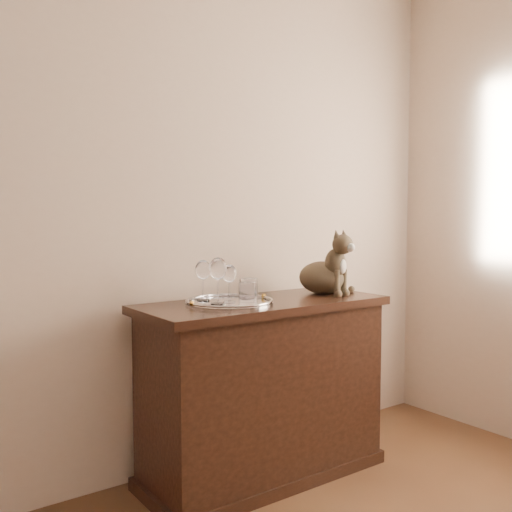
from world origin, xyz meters
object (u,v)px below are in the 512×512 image
Objects in this scene: wine_glass_a at (203,281)px; wine_glass_d at (229,283)px; cat at (322,261)px; sideboard at (263,389)px; tray at (229,303)px; wine_glass_c at (218,281)px; tumbler_c at (249,289)px; tumbler_a at (247,292)px.

wine_glass_d is (0.08, -0.10, -0.01)m from wine_glass_a.
wine_glass_d is 0.52× the size of cat.
sideboard is 0.71m from cat.
sideboard is at bearing -6.38° from tray.
wine_glass_a is at bearing 163.10° from cat.
tray is at bearing 56.93° from wine_glass_d.
sideboard is 0.46m from tray.
wine_glass_c is 2.16× the size of tumbler_c.
cat reaches higher than wine_glass_c.
cat reaches higher than tumbler_c.
wine_glass_c is at bearing 172.43° from tumbler_a.
tumbler_a is (0.07, -0.05, -0.04)m from wine_glass_d.
wine_glass_a is 0.57× the size of cat.
sideboard is at bearing -21.92° from wine_glass_a.
tumbler_c is (0.21, 0.06, -0.06)m from wine_glass_c.
wine_glass_d is (-0.18, 0.01, 0.52)m from sideboard.
tray is (-0.18, 0.02, 0.43)m from sideboard.
wine_glass_a reaches higher than tray.
tray is 2.33× the size of wine_glass_d.
wine_glass_a is at bearing 135.55° from tumbler_a.
wine_glass_c is 2.33× the size of tumbler_a.
tray is at bearing 170.63° from cat.
sideboard is 13.38× the size of tumbler_a.
tumbler_c is at bearing 12.58° from wine_glass_d.
cat is at bearing -7.57° from wine_glass_a.
tray is 0.14m from wine_glass_c.
sideboard is 12.38× the size of tumbler_c.
wine_glass_d is (-0.01, -0.01, 0.09)m from tray.
wine_glass_c is 0.09m from wine_glass_d.
tumbler_c is at bearing 15.80° from wine_glass_c.
sideboard is 3.62× the size of cat.
tray is 1.21× the size of cat.
tray is 2.11× the size of wine_glass_a.
wine_glass_a is at bearing 158.08° from sideboard.
wine_glass_a is at bearing 91.04° from wine_glass_c.
tumbler_a is 0.10m from tumbler_c.
tumbler_a is (0.15, -0.02, -0.06)m from wine_glass_c.
tumbler_c is at bearing -17.90° from wine_glass_a.
tumbler_c is (0.06, 0.08, 0.00)m from tumbler_a.
tumbler_a is at bearing 177.11° from cat.
sideboard is 0.55m from wine_glass_d.
wine_glass_c is at bearing 174.01° from cat.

